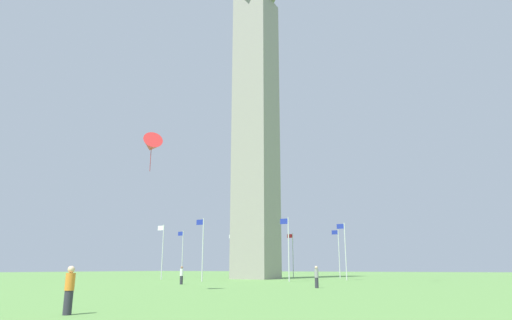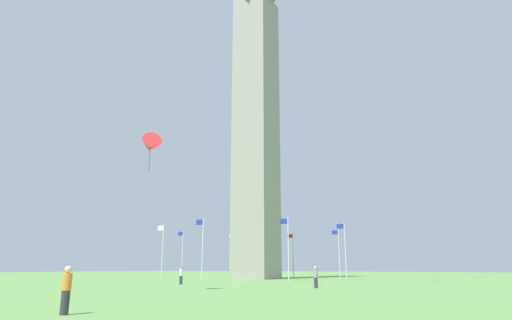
{
  "view_description": "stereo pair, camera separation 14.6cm",
  "coord_description": "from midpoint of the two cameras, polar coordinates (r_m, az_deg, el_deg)",
  "views": [
    {
      "loc": [
        -30.89,
        57.18,
        1.56
      ],
      "look_at": [
        0.0,
        0.0,
        17.71
      ],
      "focal_mm": 30.52,
      "sensor_mm": 36.0,
      "label": 1
    },
    {
      "loc": [
        -31.02,
        57.11,
        1.56
      ],
      "look_at": [
        0.0,
        0.0,
        17.71
      ],
      "focal_mm": 30.52,
      "sensor_mm": 36.0,
      "label": 2
    }
  ],
  "objects": [
    {
      "name": "ground_plane",
      "position": [
        65.01,
        -0.07,
        -15.33
      ],
      "size": [
        260.0,
        260.0,
        0.0
      ],
      "primitive_type": "plane",
      "color": "#609347"
    },
    {
      "name": "obelisk_monument",
      "position": [
        69.28,
        -0.06,
        6.31
      ],
      "size": [
        5.62,
        5.62,
        51.12
      ],
      "color": "gray",
      "rests_on": "ground"
    },
    {
      "name": "flagpole_n",
      "position": [
        72.45,
        -9.71,
        -11.76
      ],
      "size": [
        1.12,
        0.14,
        7.44
      ],
      "color": "silver",
      "rests_on": "ground"
    },
    {
      "name": "flagpole_ne",
      "position": [
        62.59,
        -12.24,
        -11.33
      ],
      "size": [
        1.12,
        0.14,
        7.44
      ],
      "color": "silver",
      "rests_on": "ground"
    },
    {
      "name": "flagpole_e",
      "position": [
        53.65,
        -7.12,
        -11.14
      ],
      "size": [
        1.12,
        0.14,
        7.44
      ],
      "color": "silver",
      "rests_on": "ground"
    },
    {
      "name": "flagpole_se",
      "position": [
        52.33,
        4.15,
        -11.14
      ],
      "size": [
        1.12,
        0.14,
        7.44
      ],
      "color": "silver",
      "rests_on": "ground"
    },
    {
      "name": "flagpole_s",
      "position": [
        59.84,
        11.5,
        -11.25
      ],
      "size": [
        1.12,
        0.14,
        7.44
      ],
      "color": "silver",
      "rests_on": "ground"
    },
    {
      "name": "flagpole_sw",
      "position": [
        70.08,
        10.71,
        -11.65
      ],
      "size": [
        1.12,
        0.14,
        7.44
      ],
      "color": "silver",
      "rests_on": "ground"
    },
    {
      "name": "flagpole_w",
      "position": [
        77.15,
        4.76,
        -12.03
      ],
      "size": [
        1.12,
        0.14,
        7.44
      ],
      "color": "silver",
      "rests_on": "ground"
    },
    {
      "name": "flagpole_nw",
      "position": [
        78.05,
        -2.99,
        -12.08
      ],
      "size": [
        1.12,
        0.14,
        7.44
      ],
      "color": "silver",
      "rests_on": "ground"
    },
    {
      "name": "person_white_shirt",
      "position": [
        44.38,
        -9.83,
        -14.67
      ],
      "size": [
        0.32,
        0.32,
        1.73
      ],
      "rotation": [
        0.0,
        0.0,
        -1.17
      ],
      "color": "#2D2D38",
      "rests_on": "ground"
    },
    {
      "name": "person_orange_shirt",
      "position": [
        16.89,
        -23.52,
        -15.4
      ],
      "size": [
        0.32,
        0.32,
        1.63
      ],
      "rotation": [
        0.0,
        0.0,
        -0.74
      ],
      "color": "#2D2D38",
      "rests_on": "ground"
    },
    {
      "name": "person_gray_shirt",
      "position": [
        36.18,
        7.82,
        -14.95
      ],
      "size": [
        0.32,
        0.32,
        1.71
      ],
      "rotation": [
        0.0,
        0.0,
        -1.05
      ],
      "color": "#2D2D38",
      "rests_on": "ground"
    },
    {
      "name": "kite_red_delta",
      "position": [
        32.2,
        -13.68,
        1.91
      ],
      "size": [
        2.19,
        2.14,
        2.82
      ],
      "color": "red"
    }
  ]
}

